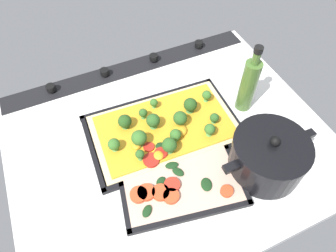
% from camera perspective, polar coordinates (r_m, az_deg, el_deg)
% --- Properties ---
extents(ground_plane, '(0.83, 0.68, 0.03)m').
position_cam_1_polar(ground_plane, '(0.83, 0.36, -3.08)').
color(ground_plane, white).
extents(stove_control_panel, '(0.80, 0.07, 0.03)m').
position_cam_1_polar(stove_control_panel, '(1.01, -7.08, 10.78)').
color(stove_control_panel, black).
rests_on(stove_control_panel, ground_plane).
extents(baking_tray_front, '(0.42, 0.27, 0.01)m').
position_cam_1_polar(baking_tray_front, '(0.84, -0.85, -0.69)').
color(baking_tray_front, black).
rests_on(baking_tray_front, ground_plane).
extents(broccoli_pizza, '(0.39, 0.24, 0.06)m').
position_cam_1_polar(broccoli_pizza, '(0.82, -0.87, -0.25)').
color(broccoli_pizza, beige).
rests_on(broccoli_pizza, baking_tray_front).
extents(baking_tray_back, '(0.34, 0.31, 0.01)m').
position_cam_1_polar(baking_tray_back, '(0.77, 1.68, -8.12)').
color(baking_tray_back, black).
rests_on(baking_tray_back, ground_plane).
extents(veggie_pizza_back, '(0.31, 0.29, 0.02)m').
position_cam_1_polar(veggie_pizza_back, '(0.76, 1.17, -8.32)').
color(veggie_pizza_back, '#CAA690').
rests_on(veggie_pizza_back, baking_tray_back).
extents(cooking_pot, '(0.25, 0.18, 0.12)m').
position_cam_1_polar(cooking_pot, '(0.77, 18.08, -5.35)').
color(cooking_pot, black).
rests_on(cooking_pot, ground_plane).
extents(oil_bottle, '(0.05, 0.05, 0.21)m').
position_cam_1_polar(oil_bottle, '(0.86, 14.74, 7.49)').
color(oil_bottle, '#476B2D').
rests_on(oil_bottle, ground_plane).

